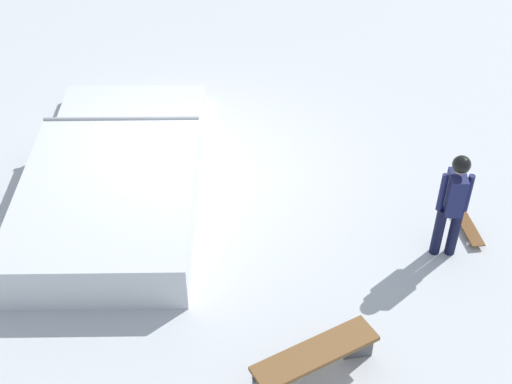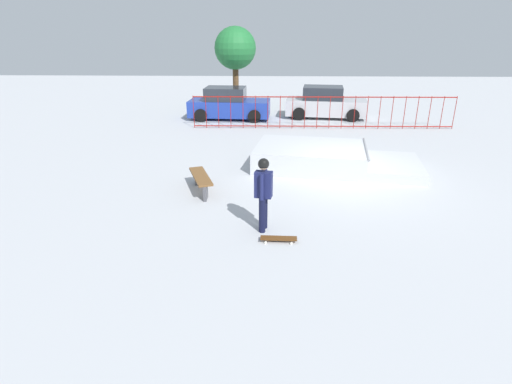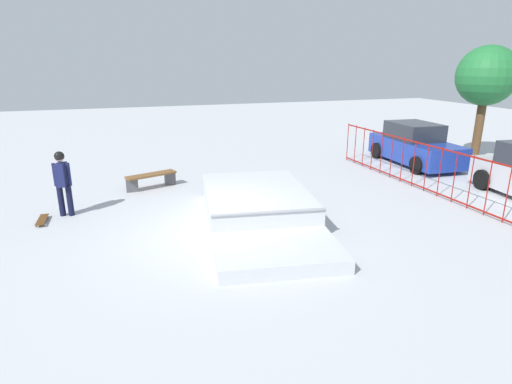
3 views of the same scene
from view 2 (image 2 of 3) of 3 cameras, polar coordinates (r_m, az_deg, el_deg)
ground_plane at (r=12.72m, az=13.25°, el=1.51°), size 60.00×60.00×0.00m
skate_ramp at (r=13.79m, az=9.62°, el=4.77°), size 5.74×3.41×0.74m
skater at (r=9.01m, az=1.05°, el=0.39°), size 0.42×0.43×1.73m
skateboard at (r=8.90m, az=3.21°, el=-6.55°), size 0.81×0.28×0.09m
perimeter_fence at (r=19.32m, az=9.50°, el=11.07°), size 12.09×0.22×1.50m
park_bench at (r=11.60m, az=-7.79°, el=1.78°), size 0.91×1.64×0.48m
parked_car_blue at (r=21.30m, az=-3.88°, el=12.19°), size 4.19×2.10×1.60m
parked_car_silver at (r=21.85m, az=9.73°, el=12.18°), size 4.28×2.33×1.60m
distant_tree at (r=23.91m, az=-2.95°, el=19.50°), size 2.32×2.32×4.52m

